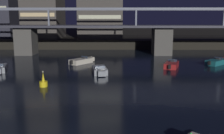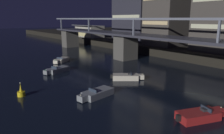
% 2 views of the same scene
% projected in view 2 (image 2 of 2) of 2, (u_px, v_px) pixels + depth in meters
% --- Properties ---
extents(river_bridge, '(89.75, 6.40, 9.38)m').
position_uv_depth(river_bridge, '(178.00, 47.00, 37.53)').
color(river_bridge, '#4C4944').
rests_on(river_bridge, ground).
extents(waterfront_pavilion, '(12.40, 7.40, 4.70)m').
position_uv_depth(waterfront_pavilion, '(89.00, 31.00, 82.49)').
color(waterfront_pavilion, '#B2AD9E').
rests_on(waterfront_pavilion, far_riverbank).
extents(speedboat_near_left, '(3.01, 5.12, 1.16)m').
position_uv_depth(speedboat_near_left, '(200.00, 115.00, 19.82)').
color(speedboat_near_left, maroon).
rests_on(speedboat_near_left, ground).
extents(speedboat_near_right, '(4.04, 4.67, 1.16)m').
position_uv_depth(speedboat_near_right, '(127.00, 77.00, 32.84)').
color(speedboat_near_right, beige).
rests_on(speedboat_near_right, ground).
extents(speedboat_far_left, '(2.44, 5.23, 1.16)m').
position_uv_depth(speedboat_far_left, '(97.00, 94.00, 25.54)').
color(speedboat_far_left, gray).
rests_on(speedboat_far_left, ground).
extents(speedboat_far_center, '(4.06, 4.65, 1.16)m').
position_uv_depth(speedboat_far_center, '(61.00, 60.00, 46.09)').
color(speedboat_far_center, beige).
rests_on(speedboat_far_center, ground).
extents(speedboat_far_right, '(2.90, 5.15, 1.16)m').
position_uv_depth(speedboat_far_right, '(57.00, 70.00, 37.29)').
color(speedboat_far_right, gray).
rests_on(speedboat_far_right, ground).
extents(channel_buoy, '(0.90, 0.90, 1.76)m').
position_uv_depth(channel_buoy, '(21.00, 92.00, 25.75)').
color(channel_buoy, yellow).
rests_on(channel_buoy, ground).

